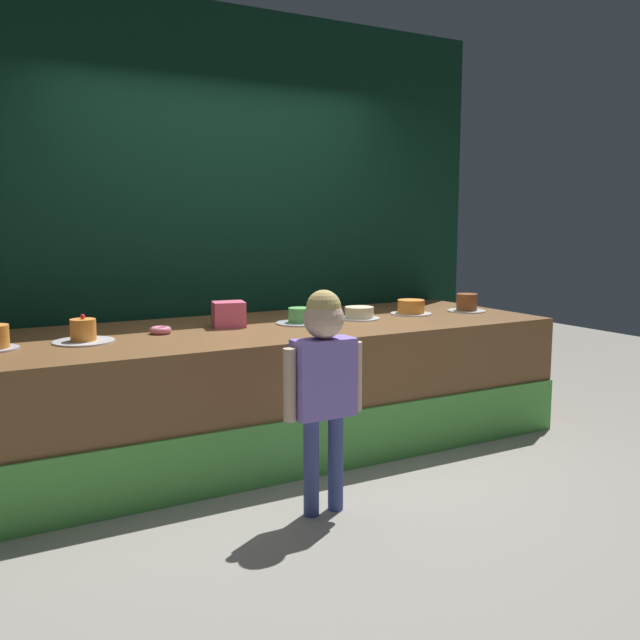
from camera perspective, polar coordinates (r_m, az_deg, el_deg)
ground_plane at (r=4.15m, az=-0.35°, el=-12.74°), size 12.00×12.00×0.00m
stage_platform at (r=4.60m, az=-4.35°, el=-5.46°), size 3.83×1.35×0.80m
curtain_backdrop at (r=5.18m, az=-8.11°, el=8.33°), size 4.41×0.08×3.01m
child_figure at (r=3.45m, az=0.30°, el=-4.22°), size 0.44×0.20×1.15m
pink_box at (r=4.50m, az=-7.56°, el=0.47°), size 0.23×0.21×0.17m
donut at (r=4.31m, az=-13.04°, el=-0.83°), size 0.13×0.13×0.04m
cake_left at (r=4.12m, az=-18.96°, el=-1.05°), size 0.34×0.34×0.16m
cake_center_left at (r=4.60m, az=-1.70°, el=0.21°), size 0.32×0.32×0.11m
cake_center_right at (r=4.82m, az=3.26°, el=0.54°), size 0.29×0.29×0.09m
cake_right at (r=5.11m, az=7.53°, el=1.01°), size 0.30×0.30×0.11m
cake_far_right at (r=5.34m, az=12.03°, el=1.31°), size 0.29×0.29×0.13m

